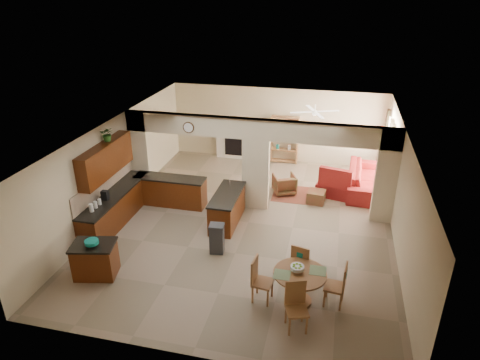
% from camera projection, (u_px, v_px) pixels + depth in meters
% --- Properties ---
extents(floor, '(10.00, 10.00, 0.00)m').
position_uv_depth(floor, '(248.00, 222.00, 12.35)').
color(floor, '#86725C').
rests_on(floor, ground).
extents(ceiling, '(10.00, 10.00, 0.00)m').
position_uv_depth(ceiling, '(249.00, 130.00, 11.18)').
color(ceiling, white).
rests_on(ceiling, wall_back).
extents(wall_back, '(8.00, 0.00, 8.00)m').
position_uv_depth(wall_back, '(276.00, 125.00, 16.19)').
color(wall_back, beige).
rests_on(wall_back, floor).
extents(wall_front, '(8.00, 0.00, 8.00)m').
position_uv_depth(wall_front, '(188.00, 296.00, 7.35)').
color(wall_front, beige).
rests_on(wall_front, floor).
extents(wall_left, '(0.00, 10.00, 10.00)m').
position_uv_depth(wall_left, '(116.00, 166.00, 12.59)').
color(wall_left, beige).
rests_on(wall_left, floor).
extents(wall_right, '(0.00, 10.00, 10.00)m').
position_uv_depth(wall_right, '(401.00, 193.00, 10.94)').
color(wall_right, beige).
rests_on(wall_right, floor).
extents(partition_left_pier, '(0.60, 0.25, 2.80)m').
position_uv_depth(partition_left_pier, '(140.00, 154.00, 13.42)').
color(partition_left_pier, beige).
rests_on(partition_left_pier, floor).
extents(partition_center_pier, '(0.80, 0.25, 2.20)m').
position_uv_depth(partition_center_pier, '(256.00, 174.00, 12.78)').
color(partition_center_pier, beige).
rests_on(partition_center_pier, floor).
extents(partition_right_pier, '(0.60, 0.25, 2.80)m').
position_uv_depth(partition_right_pier, '(386.00, 176.00, 11.88)').
color(partition_right_pier, beige).
rests_on(partition_right_pier, floor).
extents(partition_header, '(8.00, 0.25, 0.60)m').
position_uv_depth(partition_header, '(256.00, 129.00, 12.19)').
color(partition_header, beige).
rests_on(partition_header, partition_center_pier).
extents(kitchen_counter, '(2.52, 3.29, 1.48)m').
position_uv_depth(kitchen_counter, '(139.00, 200.00, 12.61)').
color(kitchen_counter, '#3F1807').
rests_on(kitchen_counter, floor).
extents(upper_cabinets, '(0.35, 2.40, 0.90)m').
position_uv_depth(upper_cabinets, '(106.00, 160.00, 11.63)').
color(upper_cabinets, '#3F1807').
rests_on(upper_cabinets, wall_left).
extents(peninsula, '(0.70, 1.85, 0.91)m').
position_uv_depth(peninsula, '(227.00, 208.00, 12.19)').
color(peninsula, '#3F1807').
rests_on(peninsula, floor).
extents(wall_clock, '(0.34, 0.03, 0.34)m').
position_uv_depth(wall_clock, '(188.00, 128.00, 12.49)').
color(wall_clock, '#482E18').
rests_on(wall_clock, partition_header).
extents(rug, '(1.60, 1.30, 0.01)m').
position_uv_depth(rug, '(298.00, 195.00, 13.96)').
color(rug, brown).
rests_on(rug, floor).
extents(fireplace, '(1.60, 0.35, 1.20)m').
position_uv_depth(fireplace, '(235.00, 143.00, 16.70)').
color(fireplace, silver).
rests_on(fireplace, floor).
extents(shelving_unit, '(1.00, 0.32, 1.80)m').
position_uv_depth(shelving_unit, '(284.00, 140.00, 16.16)').
color(shelving_unit, brown).
rests_on(shelving_unit, floor).
extents(window_a, '(0.02, 0.90, 1.90)m').
position_uv_depth(window_a, '(391.00, 166.00, 13.06)').
color(window_a, white).
rests_on(window_a, wall_right).
extents(window_b, '(0.02, 0.90, 1.90)m').
position_uv_depth(window_b, '(387.00, 147.00, 14.56)').
color(window_b, white).
rests_on(window_b, wall_right).
extents(glazed_door, '(0.02, 0.70, 2.10)m').
position_uv_depth(glazed_door, '(388.00, 161.00, 13.88)').
color(glazed_door, white).
rests_on(glazed_door, wall_right).
extents(drape_a_left, '(0.10, 0.28, 2.30)m').
position_uv_depth(drape_a_left, '(392.00, 174.00, 12.54)').
color(drape_a_left, '#41211A').
rests_on(drape_a_left, wall_right).
extents(drape_a_right, '(0.10, 0.28, 2.30)m').
position_uv_depth(drape_a_right, '(388.00, 159.00, 13.60)').
color(drape_a_right, '#41211A').
rests_on(drape_a_right, wall_right).
extents(drape_b_left, '(0.10, 0.28, 2.30)m').
position_uv_depth(drape_b_left, '(387.00, 153.00, 14.04)').
color(drape_b_left, '#41211A').
rests_on(drape_b_left, wall_right).
extents(drape_b_right, '(0.10, 0.28, 2.30)m').
position_uv_depth(drape_b_right, '(385.00, 141.00, 15.10)').
color(drape_b_right, '#41211A').
rests_on(drape_b_right, wall_right).
extents(ceiling_fan, '(1.00, 1.00, 0.10)m').
position_uv_depth(ceiling_fan, '(315.00, 112.00, 13.62)').
color(ceiling_fan, white).
rests_on(ceiling_fan, ceiling).
extents(kitchen_island, '(1.11, 0.90, 0.85)m').
position_uv_depth(kitchen_island, '(95.00, 259.00, 9.97)').
color(kitchen_island, '#3F1807').
rests_on(kitchen_island, floor).
extents(teal_bowl, '(0.31, 0.31, 0.15)m').
position_uv_depth(teal_bowl, '(92.00, 243.00, 9.70)').
color(teal_bowl, '#127E72').
rests_on(teal_bowl, kitchen_island).
extents(trash_can, '(0.38, 0.33, 0.74)m').
position_uv_depth(trash_can, '(217.00, 240.00, 10.85)').
color(trash_can, '#2D2D30').
rests_on(trash_can, floor).
extents(dining_table, '(1.13, 1.13, 0.77)m').
position_uv_depth(dining_table, '(299.00, 283.00, 9.07)').
color(dining_table, brown).
rests_on(dining_table, floor).
extents(fruit_bowl, '(0.29, 0.29, 0.16)m').
position_uv_depth(fruit_bowl, '(297.00, 268.00, 8.97)').
color(fruit_bowl, '#66A723').
rests_on(fruit_bowl, dining_table).
extents(sofa, '(2.75, 1.17, 0.79)m').
position_uv_depth(sofa, '(365.00, 179.00, 14.15)').
color(sofa, maroon).
rests_on(sofa, floor).
extents(chaise, '(1.20, 1.06, 0.42)m').
position_uv_depth(chaise, '(334.00, 188.00, 13.91)').
color(chaise, maroon).
rests_on(chaise, floor).
extents(armchair, '(0.90, 0.91, 0.64)m').
position_uv_depth(armchair, '(284.00, 184.00, 13.97)').
color(armchair, maroon).
rests_on(armchair, floor).
extents(ottoman, '(0.58, 0.58, 0.38)m').
position_uv_depth(ottoman, '(316.00, 197.00, 13.42)').
color(ottoman, maroon).
rests_on(ottoman, floor).
extents(plant, '(0.45, 0.42, 0.40)m').
position_uv_depth(plant, '(107.00, 134.00, 11.58)').
color(plant, '#1D4C14').
rests_on(plant, upper_cabinets).
extents(chair_north, '(0.51, 0.51, 1.02)m').
position_uv_depth(chair_north, '(301.00, 262.00, 9.65)').
color(chair_north, brown).
rests_on(chair_north, floor).
extents(chair_east, '(0.46, 0.46, 1.02)m').
position_uv_depth(chair_east, '(339.00, 284.00, 8.97)').
color(chair_east, brown).
rests_on(chair_east, floor).
extents(chair_south, '(0.54, 0.54, 1.02)m').
position_uv_depth(chair_south, '(296.00, 304.00, 8.41)').
color(chair_south, brown).
rests_on(chair_south, floor).
extents(chair_west, '(0.47, 0.47, 1.02)m').
position_uv_depth(chair_west, '(259.00, 278.00, 9.14)').
color(chair_west, brown).
rests_on(chair_west, floor).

